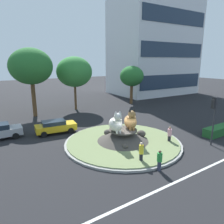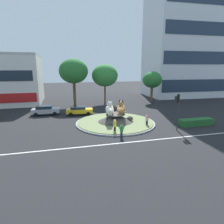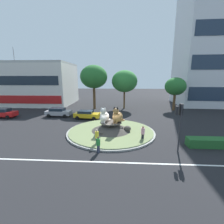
{
  "view_description": "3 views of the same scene",
  "coord_description": "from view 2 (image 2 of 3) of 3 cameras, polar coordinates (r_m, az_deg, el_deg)",
  "views": [
    {
      "loc": [
        -11.09,
        -15.14,
        7.79
      ],
      "look_at": [
        0.62,
        2.9,
        2.44
      ],
      "focal_mm": 32.94,
      "sensor_mm": 36.0,
      "label": 1
    },
    {
      "loc": [
        -7.04,
        -25.61,
        7.81
      ],
      "look_at": [
        -0.28,
        0.86,
        1.48
      ],
      "focal_mm": 30.9,
      "sensor_mm": 36.0,
      "label": 2
    },
    {
      "loc": [
        1.26,
        -19.11,
        6.96
      ],
      "look_at": [
        0.1,
        0.65,
        2.55
      ],
      "focal_mm": 24.99,
      "sensor_mm": 36.0,
      "label": 3
    }
  ],
  "objects": [
    {
      "name": "cat_statue_tabby",
      "position": [
        27.24,
        2.74,
        1.05
      ],
      "size": [
        1.98,
        2.16,
        2.12
      ],
      "rotation": [
        0.0,
        0.0,
        -1.97
      ],
      "color": "#9E703D",
      "rests_on": "roundabout_island"
    },
    {
      "name": "third_tree_left",
      "position": [
        45.02,
        11.8,
        9.28
      ],
      "size": [
        4.34,
        4.34,
        6.96
      ],
      "color": "brown",
      "rests_on": "ground"
    },
    {
      "name": "cat_statue_white",
      "position": [
        26.9,
        -0.68,
        0.87
      ],
      "size": [
        1.59,
        2.13,
        2.07
      ],
      "rotation": [
        0.0,
        0.0,
        -1.73
      ],
      "color": "silver",
      "rests_on": "roundabout_island"
    },
    {
      "name": "lane_centreline",
      "position": [
        21.09,
        6.33,
        -8.77
      ],
      "size": [
        112.0,
        0.2,
        0.01
      ],
      "primitive_type": "cube",
      "color": "silver",
      "rests_on": "ground"
    },
    {
      "name": "office_tower",
      "position": [
        58.93,
        20.73,
        21.06
      ],
      "size": [
        19.57,
        13.78,
        33.66
      ],
      "rotation": [
        0.0,
        0.0,
        -0.04
      ],
      "color": "silver",
      "rests_on": "ground"
    },
    {
      "name": "pedestrian_yellow_shirt",
      "position": [
        23.36,
        0.83,
        -4.09
      ],
      "size": [
        0.36,
        0.36,
        1.76
      ],
      "rotation": [
        0.0,
        0.0,
        2.14
      ],
      "color": "black",
      "rests_on": "ground"
    },
    {
      "name": "roundabout_island",
      "position": [
        27.57,
        1.04,
        -2.42
      ],
      "size": [
        11.22,
        11.22,
        1.38
      ],
      "color": "gray",
      "rests_on": "ground"
    },
    {
      "name": "pedestrian_green_shirt",
      "position": [
        22.05,
        2.84,
        -5.43
      ],
      "size": [
        0.38,
        0.38,
        1.6
      ],
      "rotation": [
        0.0,
        0.0,
        5.57
      ],
      "color": "#33384C",
      "rests_on": "ground"
    },
    {
      "name": "parked_car_right",
      "position": [
        34.32,
        -19.1,
        0.57
      ],
      "size": [
        4.53,
        2.21,
        1.56
      ],
      "rotation": [
        0.0,
        0.0,
        -0.03
      ],
      "color": "#99999E",
      "rests_on": "ground"
    },
    {
      "name": "ground_plane",
      "position": [
        27.68,
        1.01,
        -3.34
      ],
      "size": [
        160.0,
        160.0,
        0.0
      ],
      "primitive_type": "plane",
      "color": "black"
    },
    {
      "name": "traffic_light_mast",
      "position": [
        25.25,
        18.87,
        2.25
      ],
      "size": [
        0.71,
        0.54,
        4.61
      ],
      "rotation": [
        0.0,
        0.0,
        1.59
      ],
      "color": "#2D2D33",
      "rests_on": "ground"
    },
    {
      "name": "second_tree_near_tower",
      "position": [
        42.58,
        -2.14,
        10.74
      ],
      "size": [
        5.63,
        5.63,
        8.51
      ],
      "color": "brown",
      "rests_on": "ground"
    },
    {
      "name": "clipped_hedge_strip",
      "position": [
        29.04,
        23.63,
        -2.76
      ],
      "size": [
        4.87,
        1.2,
        0.9
      ],
      "primitive_type": "cube",
      "color": "#235B28",
      "rests_on": "ground"
    },
    {
      "name": "broadleaf_tree_behind_island",
      "position": [
        40.86,
        -11.31,
        11.73
      ],
      "size": [
        5.86,
        5.86,
        9.58
      ],
      "color": "brown",
      "rests_on": "ground"
    },
    {
      "name": "hatchback_near_shophouse",
      "position": [
        32.88,
        -9.66,
        0.5
      ],
      "size": [
        4.5,
        2.34,
        1.44
      ],
      "rotation": [
        0.0,
        0.0,
        -0.11
      ],
      "color": "gold",
      "rests_on": "ground"
    },
    {
      "name": "pedestrian_pink_shirt",
      "position": [
        26.4,
        10.3,
        -2.37
      ],
      "size": [
        0.39,
        0.39,
        1.7
      ],
      "rotation": [
        0.0,
        0.0,
        2.8
      ],
      "color": "black",
      "rests_on": "ground"
    }
  ]
}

